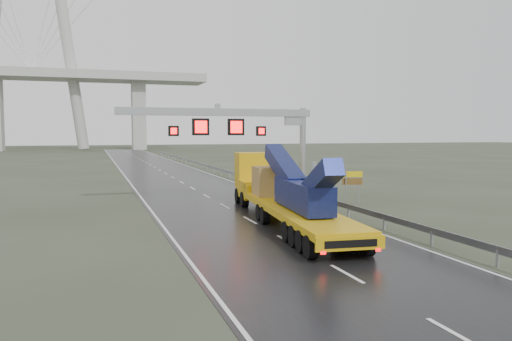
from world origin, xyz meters
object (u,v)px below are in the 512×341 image
object	(u,v)px
exit_sign_pair	(352,181)
striped_barrier	(300,193)
heavy_haul_truck	(277,189)
sign_gantry	(245,128)

from	to	relation	value
exit_sign_pair	striped_barrier	size ratio (longest dim) A/B	2.09
heavy_haul_truck	striped_barrier	distance (m)	8.32
exit_sign_pair	striped_barrier	bearing A→B (deg)	141.09
sign_gantry	striped_barrier	size ratio (longest dim) A/B	12.31
exit_sign_pair	striped_barrier	world-z (taller)	exit_sign_pair
heavy_haul_truck	exit_sign_pair	bearing A→B (deg)	30.67
sign_gantry	heavy_haul_truck	world-z (taller)	sign_gantry
heavy_haul_truck	exit_sign_pair	size ratio (longest dim) A/B	7.78
heavy_haul_truck	sign_gantry	bearing A→B (deg)	94.34
sign_gantry	exit_sign_pair	world-z (taller)	sign_gantry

